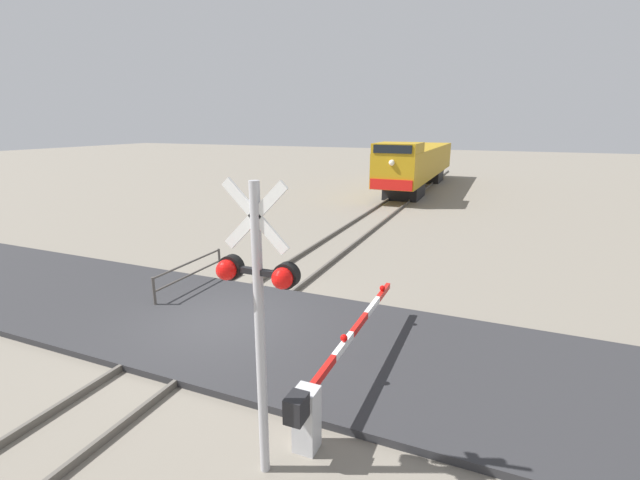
{
  "coord_description": "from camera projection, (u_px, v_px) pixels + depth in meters",
  "views": [
    {
      "loc": [
        6.27,
        -8.4,
        5.03
      ],
      "look_at": [
        1.02,
        4.03,
        1.39
      ],
      "focal_mm": 24.44,
      "sensor_mm": 36.0,
      "label": 1
    }
  ],
  "objects": [
    {
      "name": "ground_plane",
      "position": [
        222.0,
        326.0,
        11.14
      ],
      "size": [
        160.0,
        160.0,
        0.0
      ],
      "primitive_type": "plane",
      "color": "gray"
    },
    {
      "name": "rail_track_left",
      "position": [
        199.0,
        319.0,
        11.39
      ],
      "size": [
        0.08,
        80.0,
        0.15
      ],
      "primitive_type": "cube",
      "color": "#59544C",
      "rests_on": "ground_plane"
    },
    {
      "name": "rail_track_right",
      "position": [
        246.0,
        328.0,
        10.85
      ],
      "size": [
        0.08,
        80.0,
        0.15
      ],
      "primitive_type": "cube",
      "color": "#59544C",
      "rests_on": "ground_plane"
    },
    {
      "name": "road_surface",
      "position": [
        222.0,
        323.0,
        11.12
      ],
      "size": [
        36.0,
        5.14,
        0.15
      ],
      "primitive_type": "cube",
      "color": "#2D2D30",
      "rests_on": "ground_plane"
    },
    {
      "name": "locomotive",
      "position": [
        418.0,
        163.0,
        33.67
      ],
      "size": [
        2.74,
        17.64,
        3.82
      ],
      "color": "black",
      "rests_on": "ground_plane"
    },
    {
      "name": "crossing_signal",
      "position": [
        258.0,
        300.0,
        5.81
      ],
      "size": [
        1.18,
        0.33,
        4.36
      ],
      "color": "#ADADB2",
      "rests_on": "ground_plane"
    },
    {
      "name": "crossing_gate",
      "position": [
        324.0,
        384.0,
        7.4
      ],
      "size": [
        0.36,
        5.59,
        1.19
      ],
      "color": "silver",
      "rests_on": "ground_plane"
    },
    {
      "name": "guard_railing",
      "position": [
        190.0,
        271.0,
        13.31
      ],
      "size": [
        0.08,
        3.11,
        0.95
      ],
      "color": "#4C4742",
      "rests_on": "ground_plane"
    }
  ]
}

